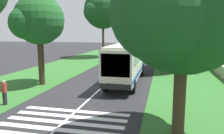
# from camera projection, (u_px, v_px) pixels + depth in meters

# --- Properties ---
(ground) EXTENTS (160.00, 160.00, 0.00)m
(ground) POSITION_uv_depth(u_px,v_px,m) (100.00, 90.00, 19.20)
(ground) COLOR #262628
(grass_verge_left) EXTENTS (120.00, 8.00, 0.04)m
(grass_verge_left) POSITION_uv_depth(u_px,v_px,m) (76.00, 63.00, 35.43)
(grass_verge_left) COLOR #2D6628
(grass_verge_left) RESTS_ON ground
(grass_verge_right) EXTENTS (120.00, 8.00, 0.04)m
(grass_verge_right) POSITION_uv_depth(u_px,v_px,m) (184.00, 66.00, 31.85)
(grass_verge_right) COLOR #2D6628
(grass_verge_right) RESTS_ON ground
(centre_line) EXTENTS (110.00, 0.16, 0.01)m
(centre_line) POSITION_uv_depth(u_px,v_px,m) (127.00, 65.00, 33.65)
(centre_line) COLOR silver
(centre_line) RESTS_ON ground
(coach_bus) EXTENTS (11.16, 2.62, 3.73)m
(coach_bus) POSITION_uv_depth(u_px,v_px,m) (127.00, 60.00, 21.80)
(coach_bus) COLOR silver
(coach_bus) RESTS_ON ground
(zebra_crossing) EXTENTS (4.05, 6.80, 0.01)m
(zebra_crossing) POSITION_uv_depth(u_px,v_px,m) (64.00, 122.00, 12.27)
(zebra_crossing) COLOR silver
(zebra_crossing) RESTS_ON ground
(trailing_car_0) EXTENTS (4.30, 1.78, 1.43)m
(trailing_car_0) POSITION_uv_depth(u_px,v_px,m) (124.00, 55.00, 41.43)
(trailing_car_0) COLOR black
(trailing_car_0) RESTS_ON ground
(trailing_car_1) EXTENTS (4.30, 1.78, 1.43)m
(trailing_car_1) POSITION_uv_depth(u_px,v_px,m) (129.00, 52.00, 46.75)
(trailing_car_1) COLOR silver
(trailing_car_1) RESTS_ON ground
(trailing_car_2) EXTENTS (4.30, 1.78, 1.43)m
(trailing_car_2) POSITION_uv_depth(u_px,v_px,m) (149.00, 50.00, 53.25)
(trailing_car_2) COLOR #B7A893
(trailing_car_2) RESTS_ON ground
(trailing_car_3) EXTENTS (4.30, 1.78, 1.43)m
(trailing_car_3) POSITION_uv_depth(u_px,v_px,m) (149.00, 48.00, 59.13)
(trailing_car_3) COLOR black
(trailing_car_3) RESTS_ON ground
(roadside_tree_left_0) EXTENTS (6.15, 5.18, 10.00)m
(roadside_tree_left_0) POSITION_uv_depth(u_px,v_px,m) (131.00, 25.00, 79.70)
(roadside_tree_left_0) COLOR brown
(roadside_tree_left_0) RESTS_ON grass_verge_left
(roadside_tree_left_1) EXTENTS (5.46, 4.48, 8.17)m
(roadside_tree_left_1) POSITION_uv_depth(u_px,v_px,m) (39.00, 21.00, 20.17)
(roadside_tree_left_1) COLOR #3D2D1E
(roadside_tree_left_1) RESTS_ON grass_verge_left
(roadside_tree_left_3) EXTENTS (5.33, 4.69, 10.47)m
(roadside_tree_left_3) POSITION_uv_depth(u_px,v_px,m) (122.00, 20.00, 61.35)
(roadside_tree_left_3) COLOR #3D2D1E
(roadside_tree_left_3) RESTS_ON grass_verge_left
(roadside_tree_left_4) EXTENTS (8.15, 7.20, 12.55)m
(roadside_tree_left_4) POSITION_uv_depth(u_px,v_px,m) (102.00, 11.00, 42.30)
(roadside_tree_left_4) COLOR #4C3826
(roadside_tree_left_4) RESTS_ON grass_verge_left
(roadside_tree_right_0) EXTENTS (6.88, 5.84, 9.85)m
(roadside_tree_right_0) POSITION_uv_depth(u_px,v_px,m) (164.00, 25.00, 66.62)
(roadside_tree_right_0) COLOR #4C3826
(roadside_tree_right_0) RESTS_ON grass_verge_right
(roadside_tree_right_1) EXTENTS (6.55, 5.28, 8.43)m
(roadside_tree_right_1) POSITION_uv_depth(u_px,v_px,m) (165.00, 29.00, 56.66)
(roadside_tree_right_1) COLOR brown
(roadside_tree_right_1) RESTS_ON grass_verge_right
(roadside_tree_right_2) EXTENTS (7.35, 6.25, 9.22)m
(roadside_tree_right_2) POSITION_uv_depth(u_px,v_px,m) (180.00, 7.00, 9.80)
(roadside_tree_right_2) COLOR #3D2D1E
(roadside_tree_right_2) RESTS_ON grass_verge_right
(roadside_tree_right_3) EXTENTS (9.00, 7.42, 10.88)m
(roadside_tree_right_3) POSITION_uv_depth(u_px,v_px,m) (163.00, 25.00, 75.45)
(roadside_tree_right_3) COLOR #3D2D1E
(roadside_tree_right_3) RESTS_ON grass_verge_right
(roadside_tree_right_4) EXTENTS (9.07, 7.36, 10.06)m
(roadside_tree_right_4) POSITION_uv_depth(u_px,v_px,m) (168.00, 21.00, 27.82)
(roadside_tree_right_4) COLOR #4C3826
(roadside_tree_right_4) RESTS_ON grass_verge_right
(utility_pole) EXTENTS (0.24, 1.40, 7.39)m
(utility_pole) POSITION_uv_depth(u_px,v_px,m) (164.00, 41.00, 24.97)
(utility_pole) COLOR #473828
(utility_pole) RESTS_ON grass_verge_right
(roadside_wall) EXTENTS (70.00, 0.40, 1.22)m
(roadside_wall) POSITION_uv_depth(u_px,v_px,m) (204.00, 58.00, 35.83)
(roadside_wall) COLOR #B2A893
(roadside_wall) RESTS_ON grass_verge_right
(pedestrian) EXTENTS (0.34, 0.34, 1.69)m
(pedestrian) POSITION_uv_depth(u_px,v_px,m) (4.00, 92.00, 14.98)
(pedestrian) COLOR #26262D
(pedestrian) RESTS_ON grass_verge_left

